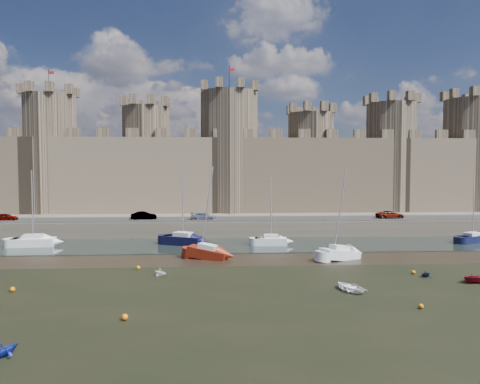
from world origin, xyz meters
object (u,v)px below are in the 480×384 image
Objects in this scene: car_1 at (144,216)px; sailboat_5 at (340,253)px; sailboat_0 at (33,241)px; sailboat_1 at (183,239)px; dinghy_1 at (4,349)px; car_2 at (204,216)px; car_0 at (6,217)px; sailboat_4 at (208,252)px; car_3 at (390,215)px; sailboat_3 at (473,238)px; sailboat_2 at (271,240)px.

sailboat_5 reaches higher than car_1.
sailboat_1 reaches higher than sailboat_0.
dinghy_1 is (12.99, -35.12, -0.40)m from sailboat_0.
sailboat_5 is at bearing -133.81° from car_2.
car_1 reaches higher than car_2.
sailboat_4 is at bearing -121.62° from car_0.
sailboat_5 is (15.56, -1.26, -0.03)m from sailboat_4.
car_3 is 0.43× the size of sailboat_5.
sailboat_2 is at bearing 157.95° from sailboat_3.
car_2 is at bearing 105.64° from sailboat_5.
car_2 is at bearing -100.03° from car_1.
sailboat_2 is 29.56m from sailboat_3.
sailboat_2 is at bearing -124.48° from car_1.
dinghy_1 is (21.21, -44.84, -2.68)m from car_0.
sailboat_5 reaches higher than car_2.
sailboat_3 is (8.44, -9.21, -2.41)m from car_3.
sailboat_2 is 6.07× the size of dinghy_1.
car_3 is at bearing -91.77° from car_0.
car_0 is 42.24m from sailboat_2.
car_0 is at bearing 170.39° from sailboat_4.
dinghy_1 is (-40.73, -44.30, -2.72)m from car_3.
car_0 reaches higher than dinghy_1.
sailboat_4 reaches higher than car_3.
dinghy_1 is (-7.38, -35.22, -0.45)m from sailboat_1.
sailboat_2 is at bearing -105.83° from car_0.
sailboat_2 is (12.23, -0.98, -0.09)m from sailboat_1.
sailboat_5 is at bearing 16.12° from sailboat_4.
dinghy_1 is at bearing -73.88° from sailboat_0.
sailboat_5 is at bearing -133.14° from car_1.
sailboat_3 is at bearing 4.44° from sailboat_2.
sailboat_1 is at bearing 156.12° from sailboat_3.
sailboat_0 is 6.65× the size of dinghy_1.
car_2 is at bearing 88.32° from car_3.
sailboat_0 is at bearing 97.66° from car_3.
sailboat_1 is at bearing -149.62° from car_1.
sailboat_1 is 1.18× the size of sailboat_2.
sailboat_2 is at bearing 64.44° from sailboat_4.
sailboat_3 is at bearing 34.14° from sailboat_4.
sailboat_4 is 7.03× the size of dinghy_1.
sailboat_1 is 21.84m from sailboat_5.
car_1 is at bearing 144.96° from sailboat_3.
car_2 reaches higher than dinghy_1.
sailboat_2 reaches higher than car_1.
car_0 is 61.94m from car_3.
sailboat_5 is 36.28m from dinghy_1.
sailboat_5 is at bearing -179.11° from sailboat_3.
sailboat_5 is at bearing -4.46° from sailboat_1.
sailboat_1 reaches higher than car_3.
sailboat_4 is at bearing 119.58° from car_3.
sailboat_5 is at bearing -51.13° from sailboat_2.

